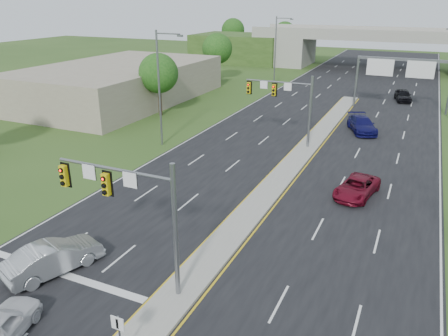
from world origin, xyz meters
The scene contains 20 objects.
ground centered at (0.00, 0.00, 0.00)m, with size 240.00×240.00×0.00m, color #2C491A.
road centered at (0.00, 35.00, 0.01)m, with size 24.00×160.00×0.02m, color black.
median centered at (0.00, 23.00, 0.10)m, with size 2.00×54.00×0.16m, color gray.
lane_markings centered at (-0.60, 28.91, 0.02)m, with size 23.72×160.00×0.01m.
signal_mast_near centered at (-2.26, -0.07, 4.73)m, with size 6.62×0.60×7.00m.
signal_mast_far centered at (-2.26, 24.93, 4.73)m, with size 6.62×0.60×7.00m.
keep_right_sign centered at (0.00, -4.53, 1.52)m, with size 0.60×0.13×2.20m.
sign_gantry centered at (6.68, 44.92, 5.24)m, with size 11.58×0.44×6.67m.
overpass centered at (0.00, 80.00, 3.55)m, with size 80.00×14.00×8.10m.
lightpole_l_mid centered at (-13.30, 20.00, 6.10)m, with size 2.85×0.25×11.00m.
lightpole_l_far centered at (-13.30, 55.00, 6.10)m, with size 2.85×0.25×11.00m.
tree_l_near centered at (-20.00, 30.00, 5.18)m, with size 4.80×4.80×7.60m.
tree_l_mid centered at (-24.00, 55.00, 5.51)m, with size 5.20×5.20×8.12m.
tree_back_a centered at (-38.00, 94.00, 5.84)m, with size 6.00×6.00×8.85m.
tree_back_b centered at (-24.00, 94.00, 5.51)m, with size 5.60×5.60×8.32m.
commercial_building centered at (-30.00, 35.00, 2.50)m, with size 18.00×30.00×5.00m, color gray.
car_silver centered at (-7.05, -0.94, 0.87)m, with size 1.80×5.15×1.70m, color #9EA2A5.
car_far_a centered at (6.09, 15.60, 0.71)m, with size 2.28×4.95×1.38m, color maroon.
car_far_b centered at (3.97, 32.87, 0.84)m, with size 2.29×5.63×1.63m, color #0C0B46.
car_far_c centered at (7.01, 51.11, 0.84)m, with size 1.93×4.80×1.64m, color black.
Camera 1 is at (9.43, -15.18, 13.72)m, focal length 35.00 mm.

